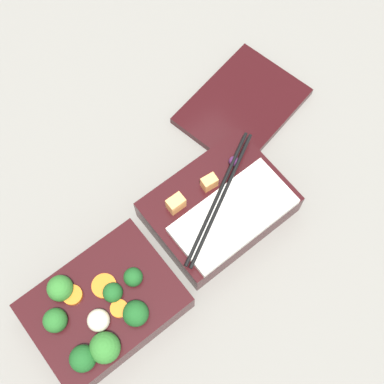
# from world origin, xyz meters

# --- Properties ---
(ground_plane) EXTENTS (3.00, 3.00, 0.00)m
(ground_plane) POSITION_xyz_m (0.00, 0.00, 0.00)
(ground_plane) COLOR slate
(bento_tray_vegetable) EXTENTS (0.20, 0.15, 0.08)m
(bento_tray_vegetable) POSITION_xyz_m (-0.11, 0.00, 0.03)
(bento_tray_vegetable) COLOR black
(bento_tray_vegetable) RESTS_ON ground_plane
(bento_tray_rice) EXTENTS (0.20, 0.15, 0.07)m
(bento_tray_rice) POSITION_xyz_m (0.11, 0.01, 0.03)
(bento_tray_rice) COLOR black
(bento_tray_rice) RESTS_ON ground_plane
(bento_lid) EXTENTS (0.22, 0.18, 0.01)m
(bento_lid) POSITION_xyz_m (0.26, 0.13, 0.01)
(bento_lid) COLOR black
(bento_lid) RESTS_ON ground_plane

